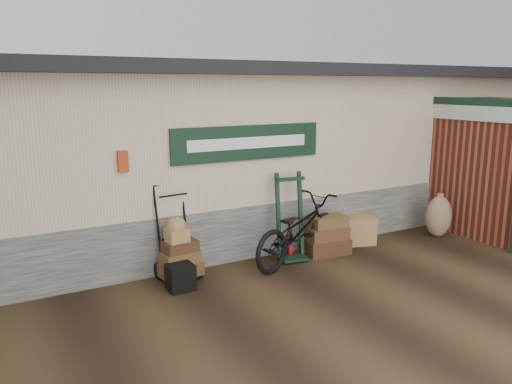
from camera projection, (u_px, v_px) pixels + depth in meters
ground at (296, 275)px, 7.63m from camera, size 80.00×80.00×0.00m
station_building at (218, 150)px, 9.62m from camera, size 14.40×4.10×3.20m
brick_outbuilding at (449, 159)px, 10.62m from camera, size 1.71×4.51×2.62m
porter_trolley at (175, 231)px, 7.43m from camera, size 0.78×0.62×1.44m
green_barrow at (291, 217)px, 8.22m from camera, size 0.59×0.52×1.44m
suitcase_stack at (326, 235)px, 8.54m from camera, size 0.81×0.57×0.67m
wicker_hamper at (352, 230)px, 9.13m from camera, size 0.88×0.72×0.50m
black_trunk at (180, 277)px, 7.05m from camera, size 0.37×0.32×0.37m
bicycle at (298, 226)px, 8.07m from camera, size 1.37×2.20×1.21m
burlap_sack_left at (439, 217)px, 9.47m from camera, size 0.59×0.54×0.80m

